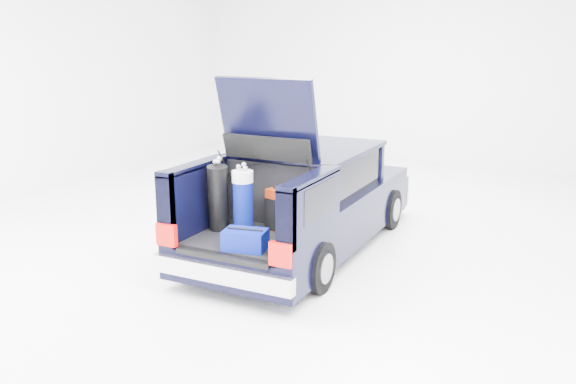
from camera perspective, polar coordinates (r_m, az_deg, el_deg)
The scene contains 6 objects.
ground at distance 8.77m, azimuth 1.46°, elevation -5.22°, with size 14.00×14.00×0.00m, color white.
car at distance 8.67m, azimuth 1.79°, elevation -0.81°, with size 1.87×4.65×2.47m.
red_suitcase at distance 7.50m, azimuth -0.71°, elevation -1.72°, with size 0.37×0.30×0.55m.
black_golf_bag at distance 7.52m, azimuth -6.53°, elevation -0.54°, with size 0.37×0.40×0.92m.
blue_golf_bag at distance 7.43m, azimuth -4.24°, elevation -0.84°, with size 0.34×0.34×0.87m.
blue_duffel at distance 6.89m, azimuth -4.02°, elevation -4.47°, with size 0.53×0.40×0.25m.
Camera 1 is at (3.49, -7.50, 2.92)m, focal length 38.00 mm.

